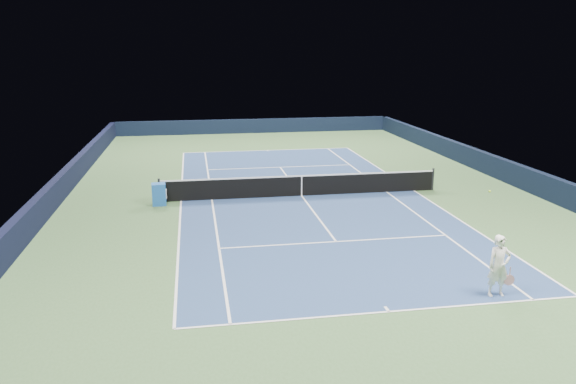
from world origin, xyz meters
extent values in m
plane|color=#3C5E33|center=(0.00, 0.00, 0.00)|extent=(40.00, 40.00, 0.00)
cube|color=black|center=(0.00, 19.82, 0.55)|extent=(22.00, 0.35, 1.10)
cube|color=black|center=(10.82, 0.00, 0.55)|extent=(0.35, 40.00, 1.10)
cube|color=black|center=(-10.82, 0.00, 0.55)|extent=(0.35, 40.00, 1.10)
cube|color=navy|center=(0.00, 0.00, 0.00)|extent=(10.97, 23.77, 0.01)
cube|color=white|center=(0.00, 11.88, 0.01)|extent=(10.97, 0.08, 0.00)
cube|color=white|center=(0.00, -11.88, 0.01)|extent=(10.97, 0.08, 0.00)
cube|color=white|center=(5.49, 0.00, 0.01)|extent=(0.08, 23.77, 0.00)
cube|color=white|center=(-5.49, 0.00, 0.01)|extent=(0.08, 23.77, 0.00)
cube|color=white|center=(4.12, 0.00, 0.01)|extent=(0.08, 23.77, 0.00)
cube|color=white|center=(-4.12, 0.00, 0.01)|extent=(0.08, 23.77, 0.00)
cube|color=white|center=(0.00, 6.40, 0.01)|extent=(8.23, 0.08, 0.00)
cube|color=white|center=(0.00, -6.40, 0.01)|extent=(8.23, 0.08, 0.00)
cube|color=white|center=(0.00, 0.00, 0.01)|extent=(0.08, 12.80, 0.00)
cube|color=white|center=(0.00, 11.73, 0.01)|extent=(0.08, 0.30, 0.00)
cube|color=white|center=(0.00, -11.73, 0.01)|extent=(0.08, 0.30, 0.00)
cylinder|color=black|center=(-6.40, 0.00, 0.54)|extent=(0.10, 0.10, 1.07)
cylinder|color=black|center=(6.40, 0.00, 0.54)|extent=(0.10, 0.10, 1.07)
cube|color=black|center=(0.00, 0.00, 0.46)|extent=(12.80, 0.03, 0.91)
cube|color=white|center=(0.00, 0.00, 0.94)|extent=(12.80, 0.04, 0.06)
cube|color=white|center=(0.00, 0.00, 0.46)|extent=(0.05, 0.04, 0.91)
cube|color=#1C56A9|center=(-6.40, -0.47, 0.48)|extent=(0.62, 0.57, 0.96)
cube|color=white|center=(-6.11, -0.47, 0.45)|extent=(0.07, 0.42, 0.43)
imported|color=white|center=(3.26, -11.43, 0.88)|extent=(0.65, 0.44, 1.74)
cylinder|color=pink|center=(3.58, -11.48, 0.70)|extent=(0.03, 0.03, 0.29)
cylinder|color=black|center=(3.58, -11.48, 0.46)|extent=(0.29, 0.02, 0.29)
cylinder|color=pink|center=(3.58, -11.48, 0.46)|extent=(0.31, 0.03, 0.31)
sphere|color=#BEDF2F|center=(3.36, -10.43, 2.73)|extent=(0.07, 0.07, 0.07)
camera|label=1|loc=(-4.83, -24.57, 6.68)|focal=35.00mm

